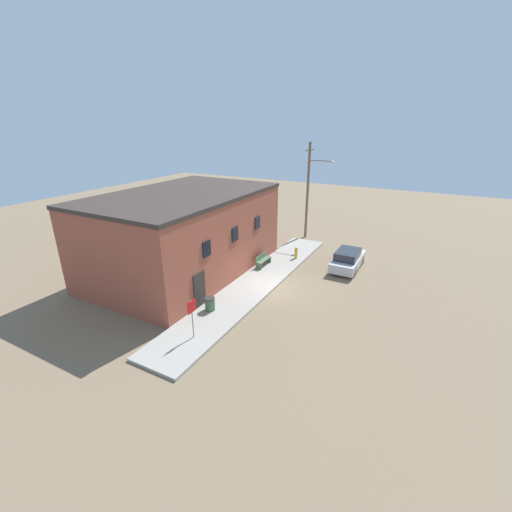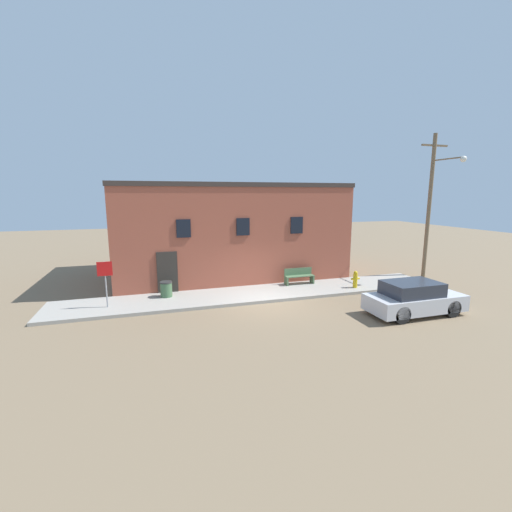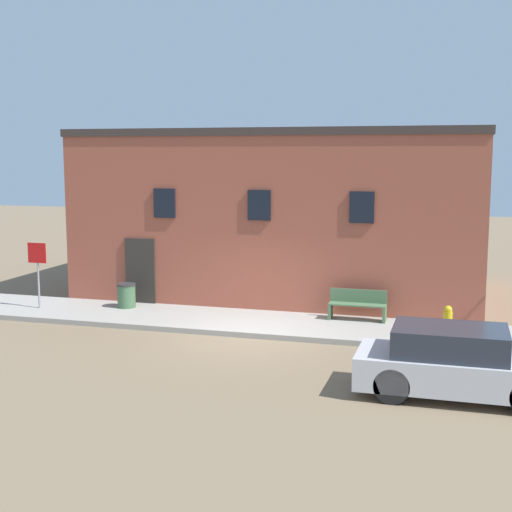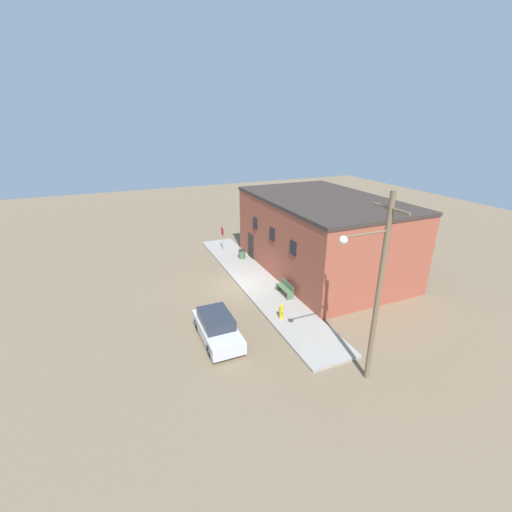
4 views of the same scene
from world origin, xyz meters
The scene contains 9 objects.
ground_plane centered at (0.00, 0.00, 0.00)m, with size 80.00×80.00×0.00m, color #7A664C.
sidewalk centered at (0.00, 1.39, 0.07)m, with size 19.38×2.78×0.15m.
brick_building centered at (-0.41, 6.86, 2.80)m, with size 13.10×8.29×5.60m.
fire_hydrant centered at (5.12, 0.71, 0.59)m, with size 0.47×0.23×0.89m.
stop_sign centered at (-6.96, 1.16, 1.54)m, with size 0.61×0.06×2.01m.
bench centered at (2.62, 2.29, 0.58)m, with size 1.61×0.44×0.86m.
trash_bin centered at (-4.43, 1.98, 0.52)m, with size 0.58×0.58×0.74m.
utility_pole centered at (10.83, 1.92, 4.59)m, with size 1.80×2.30×8.42m.
parked_car centered at (5.37, -3.20, 0.68)m, with size 4.05×1.71×1.42m.
Camera 2 is at (-5.03, -14.36, 4.98)m, focal length 24.00 mm.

